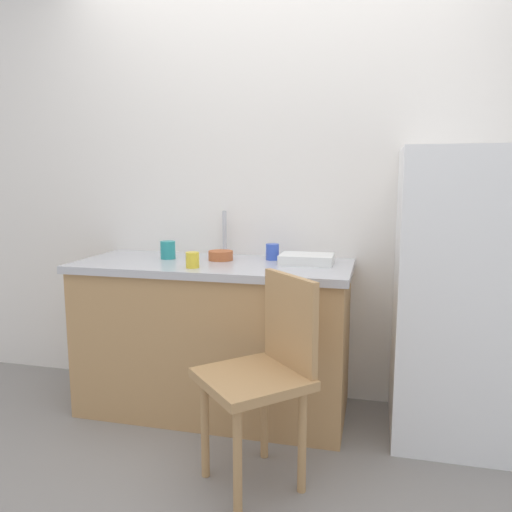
{
  "coord_description": "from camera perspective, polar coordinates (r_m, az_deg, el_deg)",
  "views": [
    {
      "loc": [
        0.56,
        -1.86,
        1.29
      ],
      "look_at": [
        -0.05,
        0.6,
        0.89
      ],
      "focal_mm": 34.64,
      "sensor_mm": 36.0,
      "label": 1
    }
  ],
  "objects": [
    {
      "name": "cup_yellow",
      "position": [
        2.52,
        -7.35,
        -0.46
      ],
      "size": [
        0.07,
        0.07,
        0.08
      ],
      "primitive_type": "cylinder",
      "color": "yellow",
      "rests_on": "countertop"
    },
    {
      "name": "faucet",
      "position": [
        2.91,
        -3.65,
        2.66
      ],
      "size": [
        0.02,
        0.02,
        0.26
      ],
      "primitive_type": "cylinder",
      "color": "#B7B7BC",
      "rests_on": "countertop"
    },
    {
      "name": "refrigerator",
      "position": [
        2.62,
        22.24,
        -4.39
      ],
      "size": [
        0.59,
        0.58,
        1.43
      ],
      "primitive_type": "cube",
      "color": "white",
      "rests_on": "ground_plane"
    },
    {
      "name": "terracotta_bowl",
      "position": [
        2.75,
        -4.1,
        0.06
      ],
      "size": [
        0.14,
        0.14,
        0.05
      ],
      "primitive_type": "cylinder",
      "color": "#B25B33",
      "rests_on": "countertop"
    },
    {
      "name": "cup_blue",
      "position": [
        2.75,
        1.94,
        0.48
      ],
      "size": [
        0.07,
        0.07,
        0.09
      ],
      "primitive_type": "cylinder",
      "color": "blue",
      "rests_on": "countertop"
    },
    {
      "name": "cabinet_base",
      "position": [
        2.8,
        -4.8,
        -9.62
      ],
      "size": [
        1.45,
        0.6,
        0.8
      ],
      "primitive_type": "cube",
      "color": "tan",
      "rests_on": "ground_plane"
    },
    {
      "name": "back_wall",
      "position": [
        2.91,
        2.78,
        9.77
      ],
      "size": [
        4.8,
        0.1,
        2.66
      ],
      "primitive_type": "cube",
      "color": "white",
      "rests_on": "ground_plane"
    },
    {
      "name": "dish_tray",
      "position": [
        2.64,
        5.88,
        -0.34
      ],
      "size": [
        0.28,
        0.2,
        0.05
      ],
      "primitive_type": "cube",
      "color": "white",
      "rests_on": "countertop"
    },
    {
      "name": "ground_plane",
      "position": [
        2.33,
        -2.66,
        -24.64
      ],
      "size": [
        8.0,
        8.0,
        0.0
      ],
      "primitive_type": "plane",
      "color": "gray"
    },
    {
      "name": "cup_teal",
      "position": [
        2.83,
        -10.14,
        0.69
      ],
      "size": [
        0.08,
        0.08,
        0.1
      ],
      "primitive_type": "cylinder",
      "color": "teal",
      "rests_on": "countertop"
    },
    {
      "name": "chair",
      "position": [
        2.12,
        1.04,
        -12.97
      ],
      "size": [
        0.57,
        0.57,
        0.89
      ],
      "rotation": [
        0.0,
        0.0,
        -0.8
      ],
      "color": "tan",
      "rests_on": "ground_plane"
    },
    {
      "name": "countertop",
      "position": [
        2.69,
        -4.92,
        -1.11
      ],
      "size": [
        1.49,
        0.64,
        0.04
      ],
      "primitive_type": "cube",
      "color": "#B7B7BC",
      "rests_on": "cabinet_base"
    }
  ]
}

